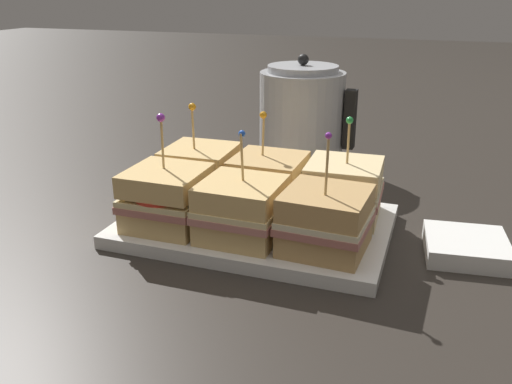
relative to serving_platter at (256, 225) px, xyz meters
name	(u,v)px	position (x,y,z in m)	size (l,w,h in m)	color
ground_plane	(256,231)	(0.00, 0.00, -0.01)	(6.00, 6.00, 0.00)	#2D2823
serving_platter	(256,225)	(0.00, 0.00, 0.00)	(0.37, 0.24, 0.02)	white
sandwich_front_left	(167,198)	(-0.11, -0.06, 0.05)	(0.11, 0.11, 0.15)	tan
sandwich_front_center	(240,209)	(0.00, -0.06, 0.05)	(0.11, 0.11, 0.14)	tan
sandwich_front_right	(325,220)	(0.11, -0.05, 0.05)	(0.11, 0.11, 0.15)	tan
sandwich_back_left	(201,173)	(-0.11, 0.05, 0.05)	(0.11, 0.11, 0.15)	tan
sandwich_back_center	(268,181)	(0.00, 0.06, 0.05)	(0.11, 0.11, 0.14)	tan
sandwich_back_right	(343,190)	(0.11, 0.05, 0.05)	(0.11, 0.11, 0.14)	beige
kettle_steel	(302,118)	(-0.02, 0.31, 0.08)	(0.18, 0.16, 0.21)	#B7BABF
napkin_stack	(466,247)	(0.28, 0.02, 0.00)	(0.11, 0.11, 0.02)	white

